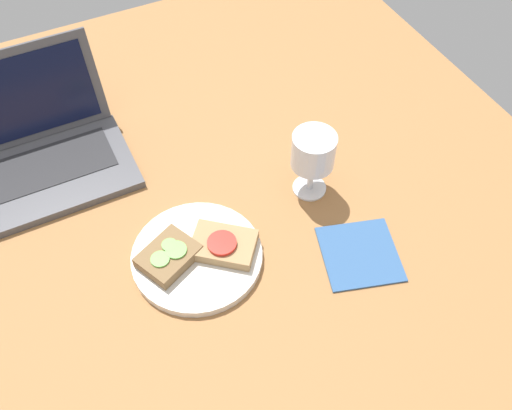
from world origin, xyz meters
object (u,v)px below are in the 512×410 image
(sandwich_with_cucumber, at_px, (169,256))
(laptop, at_px, (32,152))
(napkin, at_px, (360,254))
(wine_glass, at_px, (313,153))
(sandwich_with_tomato, at_px, (223,245))
(plate, at_px, (197,256))

(sandwich_with_cucumber, height_order, laptop, laptop)
(laptop, xyz_separation_m, napkin, (0.45, -0.45, -0.04))
(wine_glass, bearing_deg, sandwich_with_tomato, -162.96)
(napkin, bearing_deg, plate, 155.65)
(napkin, bearing_deg, sandwich_with_cucumber, 157.44)
(plate, xyz_separation_m, napkin, (0.26, -0.12, -0.01))
(sandwich_with_cucumber, xyz_separation_m, wine_glass, (0.30, 0.04, 0.07))
(sandwich_with_cucumber, relative_size, laptop, 0.34)
(laptop, height_order, napkin, laptop)
(plate, height_order, sandwich_with_tomato, sandwich_with_tomato)
(plate, height_order, sandwich_with_cucumber, sandwich_with_cucumber)
(sandwich_with_cucumber, distance_m, laptop, 0.36)
(sandwich_with_tomato, distance_m, sandwich_with_cucumber, 0.09)
(sandwich_with_cucumber, bearing_deg, wine_glass, 8.30)
(sandwich_with_tomato, relative_size, sandwich_with_cucumber, 1.12)
(wine_glass, xyz_separation_m, napkin, (0.00, -0.17, -0.10))
(napkin, bearing_deg, laptop, 135.06)
(sandwich_with_tomato, bearing_deg, laptop, 125.02)
(wine_glass, relative_size, laptop, 0.40)
(sandwich_with_tomato, height_order, napkin, sandwich_with_tomato)
(wine_glass, relative_size, napkin, 1.03)
(wine_glass, bearing_deg, napkin, -88.34)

